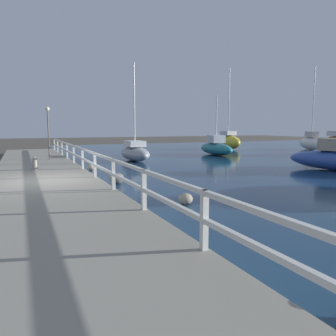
{
  "coord_description": "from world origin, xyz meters",
  "views": [
    {
      "loc": [
        -0.73,
        -12.3,
        2.22
      ],
      "look_at": [
        3.75,
        -2.3,
        0.85
      ],
      "focal_mm": 35.0,
      "sensor_mm": 36.0,
      "label": 1
    }
  ],
  "objects": [
    {
      "name": "sailboat_teal",
      "position": [
        13.56,
        10.15,
        0.58
      ],
      "size": [
        2.03,
        5.02,
        4.7
      ],
      "rotation": [
        0.0,
        0.0,
        -0.11
      ],
      "color": "#1E707A",
      "rests_on": "water_surface"
    },
    {
      "name": "mooring_bollard",
      "position": [
        -0.23,
        3.25,
        0.64
      ],
      "size": [
        0.23,
        0.23,
        0.59
      ],
      "color": "gray",
      "rests_on": "dock_walkway"
    },
    {
      "name": "sailboat_white",
      "position": [
        25.57,
        11.56,
        0.74
      ],
      "size": [
        2.44,
        4.51,
        8.04
      ],
      "rotation": [
        0.0,
        0.0,
        -0.34
      ],
      "color": "white",
      "rests_on": "water_surface"
    },
    {
      "name": "sailboat_gray",
      "position": [
        6.12,
        8.34,
        0.57
      ],
      "size": [
        1.56,
        4.02,
        6.35
      ],
      "rotation": [
        0.0,
        0.0,
        -0.01
      ],
      "color": "gray",
      "rests_on": "water_surface"
    },
    {
      "name": "boulder_far_strip",
      "position": [
        2.65,
        0.17,
        0.22
      ],
      "size": [
        0.57,
        0.52,
        0.43
      ],
      "color": "#666056",
      "rests_on": "ground"
    },
    {
      "name": "ground_plane",
      "position": [
        0.0,
        0.0,
        0.0
      ],
      "size": [
        120.0,
        120.0,
        0.0
      ],
      "primitive_type": "plane",
      "color": "#4C473D"
    },
    {
      "name": "dock_lamp",
      "position": [
        0.72,
        7.76,
        2.52
      ],
      "size": [
        0.24,
        0.24,
        3.04
      ],
      "color": "#514C47",
      "rests_on": "dock_walkway"
    },
    {
      "name": "sailboat_yellow",
      "position": [
        18.27,
        15.29,
        0.81
      ],
      "size": [
        1.61,
        3.57,
        8.0
      ],
      "rotation": [
        0.0,
        0.0,
        -0.01
      ],
      "color": "gold",
      "rests_on": "water_surface"
    },
    {
      "name": "boulder_upstream",
      "position": [
        3.53,
        -4.04,
        0.16
      ],
      "size": [
        0.43,
        0.39,
        0.33
      ],
      "color": "gray",
      "rests_on": "ground"
    },
    {
      "name": "railing",
      "position": [
        1.76,
        -0.0,
        0.98
      ],
      "size": [
        0.1,
        32.5,
        0.94
      ],
      "color": "silver",
      "rests_on": "dock_walkway"
    },
    {
      "name": "dock_walkway",
      "position": [
        0.0,
        0.0,
        0.17
      ],
      "size": [
        3.72,
        36.0,
        0.34
      ],
      "color": "gray",
      "rests_on": "ground"
    },
    {
      "name": "boulder_water_edge",
      "position": [
        2.53,
        4.78,
        0.14
      ],
      "size": [
        0.37,
        0.34,
        0.28
      ],
      "color": "gray",
      "rests_on": "ground"
    }
  ]
}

